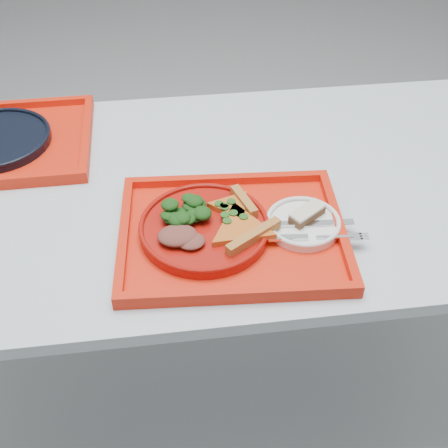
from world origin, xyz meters
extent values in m
plane|color=gray|center=(0.00, 0.00, 0.00)|extent=(10.00, 10.00, 0.00)
cube|color=#B4BFCA|center=(0.00, 0.00, 0.73)|extent=(1.60, 0.80, 0.03)
cylinder|color=gray|center=(0.72, 0.32, 0.36)|extent=(0.05, 0.05, 0.72)
cube|color=red|center=(0.03, -0.18, 0.76)|extent=(0.47, 0.38, 0.01)
cylinder|color=#9B110A|center=(-0.03, -0.17, 0.77)|extent=(0.26, 0.26, 0.02)
cylinder|color=white|center=(0.17, -0.18, 0.77)|extent=(0.15, 0.15, 0.01)
ellipsoid|color=black|center=(-0.06, -0.13, 0.80)|extent=(0.09, 0.08, 0.04)
ellipsoid|color=brown|center=(-0.08, -0.20, 0.79)|extent=(0.08, 0.06, 0.02)
cube|color=#4E301A|center=(0.18, -0.17, 0.78)|extent=(0.08, 0.07, 0.02)
cube|color=beige|center=(0.18, -0.17, 0.80)|extent=(0.08, 0.07, 0.01)
cube|color=silver|center=(0.18, -0.19, 0.78)|extent=(0.19, 0.03, 0.01)
cube|color=silver|center=(0.19, -0.23, 0.78)|extent=(0.19, 0.04, 0.01)
camera|label=1|loc=(-0.09, -0.99, 1.54)|focal=45.00mm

